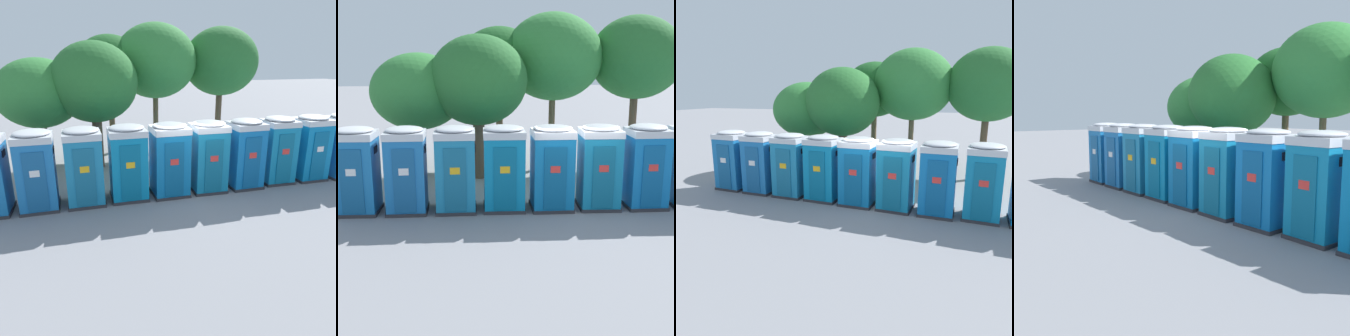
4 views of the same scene
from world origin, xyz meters
The scene contains 14 objects.
ground_plane centered at (0.00, 0.00, 0.00)m, with size 120.00×120.00×0.00m, color gray.
portapotty_1 centered at (-5.01, -0.02, 1.28)m, with size 1.19×1.22×2.54m.
portapotty_2 centered at (-3.58, -0.05, 1.28)m, with size 1.22×1.22×2.54m.
portapotty_3 centered at (-2.15, -0.05, 1.28)m, with size 1.28×1.25×2.54m.
portapotty_4 centered at (-0.72, -0.14, 1.28)m, with size 1.26×1.23×2.54m.
portapotty_5 centered at (0.71, -0.18, 1.28)m, with size 1.27×1.27×2.54m.
portapotty_6 centered at (2.14, -0.23, 1.28)m, with size 1.21×1.22×2.54m.
portapotty_7 centered at (3.57, -0.15, 1.28)m, with size 1.24×1.27×2.54m.
portapotty_8 centered at (5.00, -0.24, 1.28)m, with size 1.24×1.23×2.54m.
street_tree_0 centered at (3.78, 5.42, 4.42)m, with size 3.75×3.75×6.11m.
street_tree_1 centered at (-4.95, 4.38, 3.19)m, with size 3.54×3.54×4.63m.
street_tree_2 centered at (-2.73, 3.72, 3.62)m, with size 3.56×3.56×5.27m.
street_tree_3 centered at (-1.76, 6.05, 4.22)m, with size 3.31×3.31×5.67m.
street_tree_4 centered at (0.35, 5.44, 4.45)m, with size 3.92×3.92×6.20m.
Camera 1 is at (-4.01, -10.38, 4.51)m, focal length 35.00 mm.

